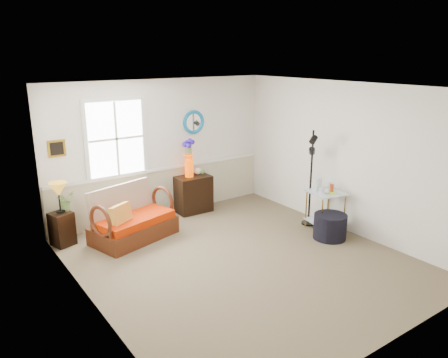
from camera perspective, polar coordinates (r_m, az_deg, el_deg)
floor at (r=6.79m, az=2.27°, el=-10.56°), size 4.50×5.00×0.01m
ceiling at (r=6.08m, az=2.55°, el=11.90°), size 4.50×5.00×0.01m
walls at (r=6.31m, az=2.40°, el=0.04°), size 4.51×5.01×2.60m
wainscot at (r=8.57m, az=-7.84°, el=-1.66°), size 4.46×0.02×0.90m
chair_rail at (r=8.43m, az=-7.93°, el=1.36°), size 4.46×0.04×0.06m
window at (r=7.92m, az=-13.92°, el=5.13°), size 1.14×0.06×1.44m
picture at (r=7.64m, az=-21.04°, el=3.75°), size 0.28×0.03×0.28m
mirror at (r=8.61m, az=-4.02°, el=7.43°), size 0.47×0.07×0.47m
loveseat at (r=7.51m, az=-11.79°, el=-4.47°), size 1.53×1.12×0.90m
throw_pillow at (r=7.27m, az=-13.25°, el=-4.85°), size 0.41×0.29×0.41m
lamp_stand at (r=7.66m, az=-20.38°, el=-6.12°), size 0.40×0.40×0.56m
table_lamp at (r=7.47m, az=-20.74°, el=-2.34°), size 0.36×0.36×0.51m
potted_plant at (r=7.61m, az=-20.03°, el=-2.94°), size 0.40×0.42×0.26m
cabinet at (r=8.66m, az=-4.04°, el=-1.96°), size 0.70×0.46×0.73m
flower_vase at (r=8.45m, az=-4.61°, el=2.70°), size 0.26×0.26×0.73m
side_table at (r=7.96m, az=13.06°, el=-4.07°), size 0.66×0.66×0.71m
tabletop_items at (r=7.83m, az=13.12°, el=-0.78°), size 0.47×0.47×0.23m
floor_lamp at (r=8.00m, az=11.27°, el=0.07°), size 0.31×0.31×1.75m
ottoman at (r=7.67m, az=13.68°, el=-6.04°), size 0.65×0.65×0.43m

